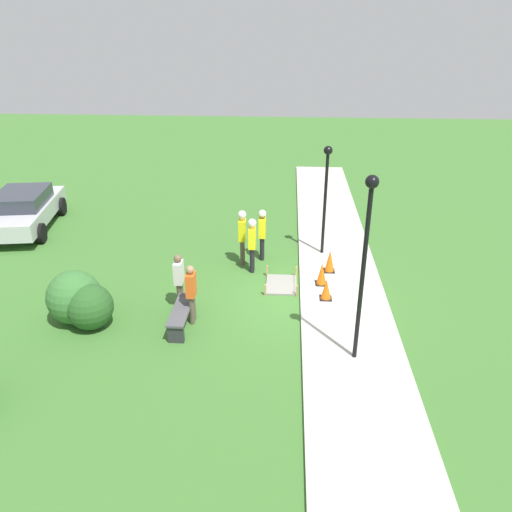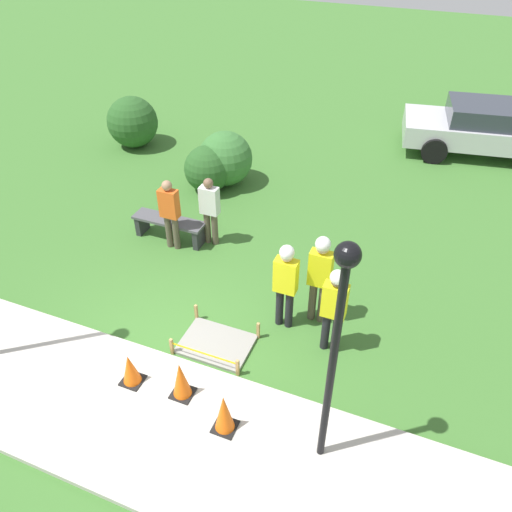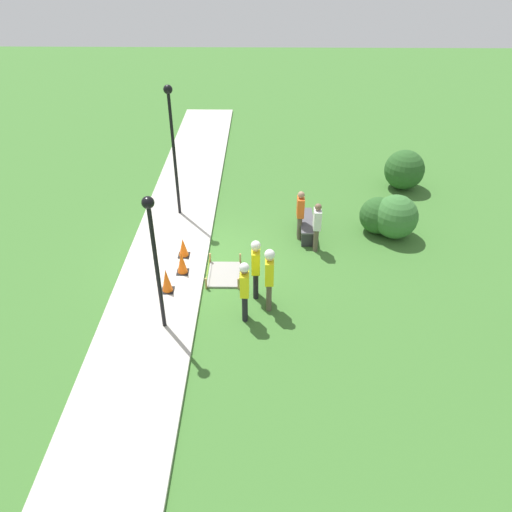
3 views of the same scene
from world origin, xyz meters
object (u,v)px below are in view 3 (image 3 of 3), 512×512
(park_bench, at_px, (307,224))
(bystander_in_orange_shirt, at_px, (300,212))
(lamppost_far, at_px, (172,135))
(worker_supervisor, at_px, (256,264))
(worker_assistant, at_px, (269,274))
(traffic_cone_sidewalk_edge, at_px, (167,280))
(traffic_cone_near_patch, at_px, (183,247))
(bystander_in_gray_shirt, at_px, (317,224))
(lamppost_near, at_px, (154,245))
(traffic_cone_far_patch, at_px, (182,263))
(worker_trainee, at_px, (245,287))

(park_bench, distance_m, bystander_in_orange_shirt, 0.65)
(lamppost_far, bearing_deg, worker_supervisor, 31.45)
(worker_assistant, xyz_separation_m, lamppost_far, (-4.93, -3.06, 1.80))
(worker_supervisor, distance_m, bystander_in_orange_shirt, 3.33)
(worker_supervisor, xyz_separation_m, bystander_in_orange_shirt, (-3.04, 1.35, -0.13))
(park_bench, bearing_deg, traffic_cone_sidewalk_edge, -51.30)
(traffic_cone_near_patch, height_order, bystander_in_orange_shirt, bystander_in_orange_shirt)
(worker_assistant, xyz_separation_m, bystander_in_orange_shirt, (-3.55, 1.00, -0.18))
(bystander_in_gray_shirt, distance_m, lamppost_far, 5.37)
(lamppost_near, bearing_deg, lamppost_far, -175.62)
(traffic_cone_sidewalk_edge, xyz_separation_m, lamppost_near, (1.40, 0.15, 2.04))
(bystander_in_orange_shirt, bearing_deg, lamppost_far, -108.90)
(traffic_cone_far_patch, bearing_deg, worker_assistant, 60.13)
(bystander_in_gray_shirt, bearing_deg, traffic_cone_far_patch, -70.10)
(park_bench, distance_m, lamppost_near, 6.38)
(traffic_cone_sidewalk_edge, bearing_deg, bystander_in_orange_shirt, 128.45)
(worker_assistant, height_order, lamppost_far, lamppost_far)
(traffic_cone_sidewalk_edge, height_order, park_bench, traffic_cone_sidewalk_edge)
(park_bench, bearing_deg, bystander_in_orange_shirt, -47.67)
(lamppost_near, bearing_deg, park_bench, 140.09)
(bystander_in_gray_shirt, bearing_deg, worker_trainee, -32.41)
(worker_supervisor, bearing_deg, worker_trainee, -15.89)
(traffic_cone_far_patch, distance_m, bystander_in_gray_shirt, 4.21)
(park_bench, xyz_separation_m, bystander_in_gray_shirt, (0.93, 0.22, 0.54))
(bystander_in_orange_shirt, bearing_deg, traffic_cone_sidewalk_edge, -51.55)
(bystander_in_orange_shirt, relative_size, bystander_in_gray_shirt, 1.02)
(traffic_cone_near_patch, distance_m, lamppost_far, 3.69)
(worker_assistant, bearing_deg, traffic_cone_far_patch, -119.87)
(park_bench, relative_size, lamppost_far, 0.38)
(traffic_cone_near_patch, bearing_deg, worker_assistant, 48.25)
(lamppost_near, bearing_deg, bystander_in_gray_shirt, 132.12)
(traffic_cone_far_patch, height_order, park_bench, traffic_cone_far_patch)
(traffic_cone_far_patch, distance_m, lamppost_near, 3.05)
(park_bench, relative_size, worker_supervisor, 0.93)
(bystander_in_gray_shirt, relative_size, lamppost_far, 0.37)
(worker_trainee, height_order, lamppost_far, lamppost_far)
(traffic_cone_sidewalk_edge, distance_m, park_bench, 5.13)
(worker_assistant, bearing_deg, bystander_in_gray_shirt, 152.85)
(bystander_in_orange_shirt, bearing_deg, lamppost_near, -39.47)
(traffic_cone_near_patch, height_order, bystander_in_gray_shirt, bystander_in_gray_shirt)
(traffic_cone_near_patch, distance_m, traffic_cone_sidewalk_edge, 1.74)
(traffic_cone_sidewalk_edge, height_order, worker_trainee, worker_trainee)
(traffic_cone_sidewalk_edge, distance_m, worker_assistant, 2.90)
(traffic_cone_near_patch, height_order, worker_supervisor, worker_supervisor)
(park_bench, xyz_separation_m, lamppost_near, (4.61, -3.86, 2.13))
(bystander_in_orange_shirt, bearing_deg, bystander_in_gray_shirt, 33.33)
(worker_trainee, relative_size, lamppost_near, 0.48)
(worker_trainee, xyz_separation_m, bystander_in_orange_shirt, (-3.97, 1.61, -0.10))
(traffic_cone_near_patch, xyz_separation_m, worker_assistant, (2.28, 2.56, 0.72))
(park_bench, bearing_deg, traffic_cone_far_patch, -57.68)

